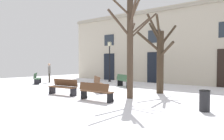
{
  "coord_description": "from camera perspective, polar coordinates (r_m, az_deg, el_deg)",
  "views": [
    {
      "loc": [
        8.97,
        -9.49,
        1.77
      ],
      "look_at": [
        0.0,
        1.49,
        1.27
      ],
      "focal_mm": 35.31,
      "sensor_mm": 36.0,
      "label": 1
    }
  ],
  "objects": [
    {
      "name": "ground_plane",
      "position": [
        13.17,
        -4.13,
        -5.71
      ],
      "size": [
        31.28,
        31.28,
        0.0
      ],
      "primitive_type": "plane",
      "color": "white"
    },
    {
      "name": "building_facade",
      "position": [
        19.39,
        11.66,
        6.37
      ],
      "size": [
        19.55,
        0.6,
        6.4
      ],
      "color": "#BCB29E",
      "rests_on": "ground"
    },
    {
      "name": "tree_foreground",
      "position": [
        10.81,
        4.68,
        7.83
      ],
      "size": [
        1.87,
        2.64,
        5.27
      ],
      "color": "#423326",
      "rests_on": "ground"
    },
    {
      "name": "tree_center",
      "position": [
        12.79,
        12.28,
        3.56
      ],
      "size": [
        2.11,
        2.61,
        4.37
      ],
      "color": "#382B1E",
      "rests_on": "ground"
    },
    {
      "name": "streetlamp",
      "position": [
        19.87,
        -0.64,
        3.4
      ],
      "size": [
        0.3,
        0.3,
        3.67
      ],
      "color": "black",
      "rests_on": "ground"
    },
    {
      "name": "litter_bin",
      "position": [
        8.64,
        22.86,
        -7.34
      ],
      "size": [
        0.39,
        0.39,
        0.77
      ],
      "color": "black",
      "rests_on": "ground"
    },
    {
      "name": "bench_back_to_back_left",
      "position": [
        12.23,
        -12.51,
        -4.29
      ],
      "size": [
        1.78,
        0.7,
        0.85
      ],
      "rotation": [
        0.0,
        0.0,
        0.11
      ],
      "color": "#51331E",
      "rests_on": "ground"
    },
    {
      "name": "bench_facing_shops",
      "position": [
        19.13,
        -18.85,
        -2.03
      ],
      "size": [
        1.53,
        1.37,
        0.9
      ],
      "rotation": [
        0.0,
        0.0,
        2.46
      ],
      "color": "#2D4C33",
      "rests_on": "ground"
    },
    {
      "name": "bench_far_corner",
      "position": [
        15.78,
        3.05,
        -2.72
      ],
      "size": [
        1.67,
        1.22,
        0.91
      ],
      "rotation": [
        0.0,
        0.0,
        2.64
      ],
      "color": "#2D4C33",
      "rests_on": "ground"
    },
    {
      "name": "bench_back_to_back_right",
      "position": [
        13.19,
        -3.34,
        -3.62
      ],
      "size": [
        1.6,
        1.34,
        0.93
      ],
      "rotation": [
        0.0,
        0.0,
        2.51
      ],
      "color": "#51331E",
      "rests_on": "ground"
    },
    {
      "name": "bench_near_lamp",
      "position": [
        10.13,
        -4.28,
        -5.52
      ],
      "size": [
        1.79,
        0.48,
        0.84
      ],
      "rotation": [
        0.0,
        0.0,
        3.16
      ],
      "color": "#51331E",
      "rests_on": "ground"
    },
    {
      "name": "person_by_shop_door",
      "position": [
        19.98,
        -15.93,
        -0.46
      ],
      "size": [
        0.44,
        0.4,
        1.68
      ],
      "rotation": [
        0.0,
        0.0,
        2.53
      ],
      "color": "#2D271E",
      "rests_on": "ground"
    }
  ]
}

